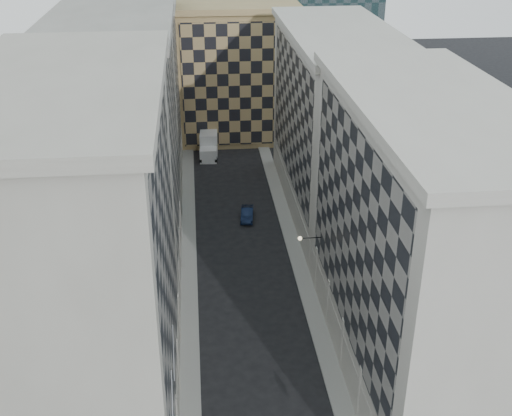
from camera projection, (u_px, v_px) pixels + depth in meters
sidewalk_west at (189, 269)px, 60.53m from camera, size 1.50×100.00×0.15m
sidewalk_east at (299, 263)px, 61.46m from camera, size 1.50×100.00×0.15m
bldg_left_a at (86, 274)px, 37.88m from camera, size 10.80×22.80×23.70m
bldg_left_b at (120, 148)px, 57.71m from camera, size 10.80×22.80×22.70m
bldg_left_c at (137, 87)px, 77.54m from camera, size 10.80×22.80×21.70m
bldg_right_a at (419, 245)px, 44.03m from camera, size 10.80×26.80×20.70m
bldg_right_b at (336, 124)px, 68.30m from camera, size 10.80×28.80×19.70m
tan_block at (236, 69)px, 90.78m from camera, size 16.80×14.80×18.80m
flagpoles_left at (173, 376)px, 35.56m from camera, size 0.10×6.33×2.33m
bracket_lamp at (302, 238)px, 53.31m from camera, size 1.98×0.36×0.36m
box_truck at (209, 146)px, 86.01m from camera, size 2.65×5.80×3.11m
dark_car at (247, 214)px, 69.64m from camera, size 1.72×3.83×1.22m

